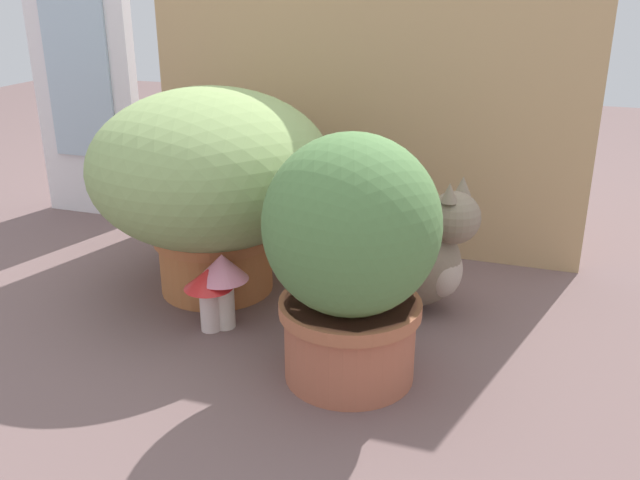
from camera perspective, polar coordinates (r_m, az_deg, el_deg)
ground_plane at (r=1.48m, az=-2.72°, el=-6.97°), size 6.00×6.00×0.00m
cardboard_backdrop at (r=1.79m, az=3.44°, el=12.35°), size 1.15×0.03×0.84m
window_panel_white at (r=2.18m, az=-18.92°, el=12.35°), size 0.33×0.05×0.80m
grass_planter at (r=1.56m, az=-8.95°, el=5.19°), size 0.54×0.54×0.47m
leafy_planter at (r=1.19m, az=2.58°, el=-1.14°), size 0.31×0.31×0.45m
cat at (r=1.52m, az=7.63°, el=-1.14°), size 0.37×0.24×0.32m
mushroom_ornament_pink at (r=1.43m, az=-8.05°, el=-2.95°), size 0.11×0.11×0.16m
mushroom_ornament_red at (r=1.43m, az=-9.18°, el=-3.86°), size 0.10×0.10×0.14m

